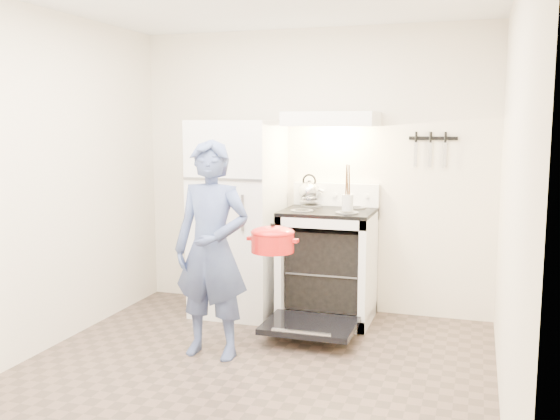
{
  "coord_description": "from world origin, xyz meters",
  "views": [
    {
      "loc": [
        1.42,
        -3.61,
        1.68
      ],
      "look_at": [
        -0.05,
        1.0,
        1.0
      ],
      "focal_mm": 40.0,
      "sensor_mm": 36.0,
      "label": 1
    }
  ],
  "objects_px": {
    "tea_kettle": "(309,190)",
    "dutch_oven": "(273,242)",
    "person": "(212,250)",
    "refrigerator": "(238,218)",
    "stove_body": "(328,266)"
  },
  "relations": [
    {
      "from": "person",
      "to": "dutch_oven",
      "type": "xyz_separation_m",
      "value": [
        0.39,
        0.22,
        0.04
      ]
    },
    {
      "from": "refrigerator",
      "to": "tea_kettle",
      "type": "bearing_deg",
      "value": 22.88
    },
    {
      "from": "refrigerator",
      "to": "tea_kettle",
      "type": "distance_m",
      "value": 0.67
    },
    {
      "from": "tea_kettle",
      "to": "dutch_oven",
      "type": "relative_size",
      "value": 0.73
    },
    {
      "from": "tea_kettle",
      "to": "dutch_oven",
      "type": "distance_m",
      "value": 1.12
    },
    {
      "from": "tea_kettle",
      "to": "dutch_oven",
      "type": "height_order",
      "value": "tea_kettle"
    },
    {
      "from": "stove_body",
      "to": "dutch_oven",
      "type": "xyz_separation_m",
      "value": [
        -0.21,
        -0.86,
        0.36
      ]
    },
    {
      "from": "refrigerator",
      "to": "tea_kettle",
      "type": "relative_size",
      "value": 6.11
    },
    {
      "from": "refrigerator",
      "to": "dutch_oven",
      "type": "bearing_deg",
      "value": -54.58
    },
    {
      "from": "refrigerator",
      "to": "tea_kettle",
      "type": "height_order",
      "value": "refrigerator"
    },
    {
      "from": "tea_kettle",
      "to": "person",
      "type": "height_order",
      "value": "person"
    },
    {
      "from": "refrigerator",
      "to": "tea_kettle",
      "type": "xyz_separation_m",
      "value": [
        0.58,
        0.24,
        0.24
      ]
    },
    {
      "from": "stove_body",
      "to": "tea_kettle",
      "type": "height_order",
      "value": "tea_kettle"
    },
    {
      "from": "person",
      "to": "dutch_oven",
      "type": "relative_size",
      "value": 4.07
    },
    {
      "from": "stove_body",
      "to": "person",
      "type": "xyz_separation_m",
      "value": [
        -0.6,
        -1.08,
        0.32
      ]
    }
  ]
}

